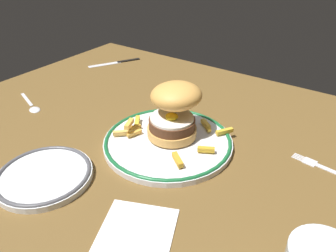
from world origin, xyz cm
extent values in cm
cube|color=brown|center=(0.00, 0.00, -2.00)|extent=(123.88, 83.77, 4.00)
cylinder|color=silver|center=(-2.10, -3.55, 0.60)|extent=(27.11, 27.11, 1.20)
torus|color=#196033|center=(-2.10, -3.55, 1.20)|extent=(26.71, 26.71, 0.80)
cylinder|color=#D79C4C|center=(-2.24, -1.90, 2.50)|extent=(10.46, 10.46, 1.80)
cylinder|color=#4F2E1B|center=(-2.24, -1.90, 4.41)|extent=(9.73, 9.73, 2.02)
cylinder|color=white|center=(-2.24, -1.90, 5.67)|extent=(9.09, 9.09, 0.50)
ellipsoid|color=yellow|center=(-1.98, -2.40, 6.34)|extent=(2.60, 2.60, 1.40)
ellipsoid|color=gold|center=(-2.53, 0.20, 9.97)|extent=(12.79, 12.53, 6.01)
cube|color=gold|center=(6.71, -3.13, 2.07)|extent=(3.41, 2.40, 0.93)
cube|color=gold|center=(6.70, 5.04, 2.03)|extent=(2.89, 3.79, 0.86)
cube|color=gold|center=(3.94, -9.10, 2.10)|extent=(3.75, 3.19, 0.99)
cube|color=gold|center=(-8.79, -6.52, 1.96)|extent=(1.81, 3.45, 0.72)
cube|color=gold|center=(-10.49, -5.06, 1.97)|extent=(2.40, 3.66, 0.74)
cube|color=#DCAB51|center=(-11.11, -8.12, 2.03)|extent=(3.09, 2.92, 0.86)
cube|color=gold|center=(-10.01, -6.59, 3.91)|extent=(2.07, 3.63, 0.93)
cube|color=gold|center=(1.90, 5.37, 2.05)|extent=(3.30, 2.68, 0.89)
cube|color=gold|center=(-11.23, -2.57, 2.06)|extent=(3.11, 3.93, 0.93)
cube|color=#C58B25|center=(-7.60, 6.90, 2.07)|extent=(3.19, 2.97, 0.95)
cube|color=gold|center=(2.50, 4.88, 1.99)|extent=(3.46, 3.50, 0.78)
cylinder|color=silver|center=(-14.29, -25.44, 0.60)|extent=(17.29, 17.29, 1.20)
torus|color=#4C4C51|center=(-14.29, -25.44, 1.20)|extent=(16.89, 16.89, 0.80)
cube|color=silver|center=(24.22, 7.30, 0.18)|extent=(2.66, 2.49, 0.32)
cube|color=silver|center=(21.94, 6.84, 0.18)|extent=(2.41, 0.57, 0.28)
cube|color=silver|center=(22.01, 7.33, 0.18)|extent=(2.41, 0.57, 0.28)
cube|color=silver|center=(22.07, 7.83, 0.18)|extent=(2.41, 0.57, 0.28)
cube|color=silver|center=(22.14, 8.33, 0.18)|extent=(2.41, 0.57, 0.28)
cube|color=black|center=(-42.32, 30.26, 0.30)|extent=(4.99, 7.55, 0.70)
cube|color=silver|center=(-46.51, 22.87, 0.20)|extent=(6.99, 10.46, 0.24)
cube|color=silver|center=(-45.10, -7.99, 0.20)|extent=(8.77, 3.70, 0.32)
ellipsoid|color=silver|center=(-38.48, -10.28, 0.40)|extent=(4.25, 3.63, 0.90)
cube|color=white|center=(7.38, -25.62, 0.20)|extent=(14.92, 15.45, 0.40)
camera|label=1|loc=(29.86, -49.49, 38.96)|focal=34.31mm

